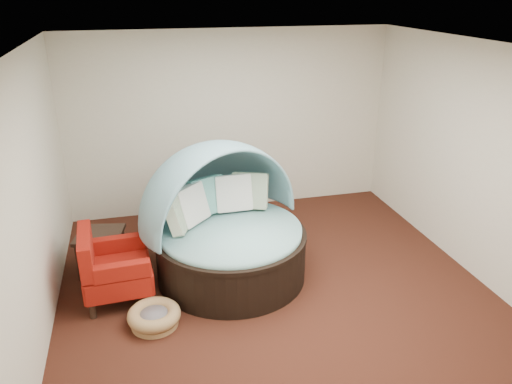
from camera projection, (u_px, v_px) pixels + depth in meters
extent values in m
plane|color=#411C12|center=(274.00, 288.00, 6.00)|extent=(5.00, 5.00, 0.00)
plane|color=beige|center=(231.00, 123.00, 7.69)|extent=(5.00, 0.00, 5.00)
plane|color=beige|center=(385.00, 315.00, 3.22)|extent=(5.00, 0.00, 5.00)
plane|color=beige|center=(32.00, 202.00, 4.89)|extent=(0.00, 5.00, 5.00)
plane|color=beige|center=(475.00, 161.00, 6.02)|extent=(0.00, 5.00, 5.00)
plane|color=white|center=(278.00, 47.00, 4.92)|extent=(5.00, 5.00, 0.00)
cylinder|color=black|center=(231.00, 256.00, 6.14)|extent=(2.38, 2.38, 0.55)
cylinder|color=black|center=(231.00, 235.00, 6.03)|extent=(2.40, 2.40, 0.05)
cylinder|color=#A2DEDC|center=(231.00, 232.00, 6.01)|extent=(2.25, 2.25, 0.12)
cube|color=#38604E|center=(178.00, 211.00, 5.84)|extent=(0.42, 0.53, 0.48)
cube|color=silver|center=(191.00, 205.00, 6.00)|extent=(0.51, 0.51, 0.48)
cube|color=#65B0AA|center=(208.00, 196.00, 6.26)|extent=(0.53, 0.42, 0.48)
cube|color=silver|center=(233.00, 193.00, 6.35)|extent=(0.47, 0.27, 0.48)
cube|color=#38604E|center=(250.00, 191.00, 6.42)|extent=(0.53, 0.42, 0.48)
cylinder|color=olive|center=(155.00, 322.00, 5.34)|extent=(0.62, 0.62, 0.06)
torus|color=olive|center=(154.00, 315.00, 5.30)|extent=(0.70, 0.70, 0.14)
cylinder|color=slate|center=(154.00, 316.00, 5.31)|extent=(0.42, 0.42, 0.09)
cylinder|color=black|center=(93.00, 311.00, 5.43)|extent=(0.07, 0.07, 0.18)
cylinder|color=black|center=(92.00, 281.00, 5.96)|extent=(0.07, 0.07, 0.18)
cylinder|color=black|center=(149.00, 301.00, 5.59)|extent=(0.07, 0.07, 0.18)
cylinder|color=black|center=(144.00, 273.00, 6.13)|extent=(0.07, 0.07, 0.18)
cube|color=#970E0A|center=(118.00, 274.00, 5.69)|extent=(0.80, 0.80, 0.26)
cube|color=#970E0A|center=(86.00, 251.00, 5.47)|extent=(0.18, 0.76, 0.44)
cube|color=#970E0A|center=(122.00, 271.00, 5.34)|extent=(0.61, 0.15, 0.18)
cube|color=#970E0A|center=(119.00, 244.00, 5.90)|extent=(0.61, 0.15, 0.18)
cube|color=black|center=(99.00, 235.00, 6.18)|extent=(0.65, 0.65, 0.04)
cube|color=black|center=(103.00, 261.00, 6.32)|extent=(0.57, 0.57, 0.03)
cube|color=black|center=(79.00, 263.00, 6.07)|extent=(0.06, 0.06, 0.48)
cube|color=black|center=(89.00, 245.00, 6.47)|extent=(0.06, 0.06, 0.48)
cube|color=black|center=(116.00, 262.00, 6.08)|extent=(0.06, 0.06, 0.48)
cube|color=black|center=(123.00, 245.00, 6.49)|extent=(0.06, 0.06, 0.48)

